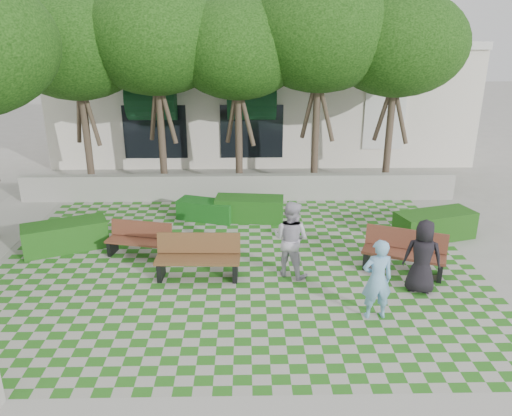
{
  "coord_description": "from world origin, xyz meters",
  "views": [
    {
      "loc": [
        0.25,
        -10.34,
        5.74
      ],
      "look_at": [
        0.5,
        1.5,
        1.4
      ],
      "focal_mm": 35.0,
      "sensor_mm": 36.0,
      "label": 1
    }
  ],
  "objects_px": {
    "hedge_midleft": "(206,210)",
    "person_blue": "(377,279)",
    "person_white": "(291,239)",
    "bench_west": "(139,240)",
    "hedge_west": "(65,236)",
    "hedge_east": "(435,225)",
    "hedge_midright": "(249,209)",
    "bench_east": "(404,253)",
    "bench_mid": "(198,258)",
    "person_dark": "(423,257)"
  },
  "relations": [
    {
      "from": "hedge_midleft",
      "to": "person_blue",
      "type": "relative_size",
      "value": 1.0
    },
    {
      "from": "person_blue",
      "to": "person_white",
      "type": "xyz_separation_m",
      "value": [
        -1.6,
        1.94,
        0.07
      ]
    },
    {
      "from": "bench_west",
      "to": "hedge_west",
      "type": "distance_m",
      "value": 2.14
    },
    {
      "from": "hedge_east",
      "to": "hedge_midright",
      "type": "relative_size",
      "value": 1.07
    },
    {
      "from": "hedge_east",
      "to": "hedge_west",
      "type": "bearing_deg",
      "value": -177.05
    },
    {
      "from": "hedge_midleft",
      "to": "person_white",
      "type": "bearing_deg",
      "value": -58.33
    },
    {
      "from": "hedge_midright",
      "to": "person_white",
      "type": "distance_m",
      "value": 3.85
    },
    {
      "from": "bench_east",
      "to": "person_blue",
      "type": "height_order",
      "value": "person_blue"
    },
    {
      "from": "hedge_midright",
      "to": "hedge_midleft",
      "type": "distance_m",
      "value": 1.35
    },
    {
      "from": "hedge_midright",
      "to": "person_blue",
      "type": "distance_m",
      "value": 6.2
    },
    {
      "from": "bench_mid",
      "to": "hedge_midright",
      "type": "distance_m",
      "value": 3.97
    },
    {
      "from": "person_white",
      "to": "bench_mid",
      "type": "bearing_deg",
      "value": 33.27
    },
    {
      "from": "hedge_midleft",
      "to": "person_blue",
      "type": "bearing_deg",
      "value": -55.47
    },
    {
      "from": "hedge_midleft",
      "to": "person_white",
      "type": "height_order",
      "value": "person_white"
    },
    {
      "from": "person_blue",
      "to": "hedge_midright",
      "type": "bearing_deg",
      "value": -70.66
    },
    {
      "from": "bench_east",
      "to": "person_white",
      "type": "height_order",
      "value": "person_white"
    },
    {
      "from": "hedge_east",
      "to": "hedge_west",
      "type": "relative_size",
      "value": 1.03
    },
    {
      "from": "bench_west",
      "to": "person_dark",
      "type": "xyz_separation_m",
      "value": [
        6.78,
        -2.04,
        0.43
      ]
    },
    {
      "from": "hedge_east",
      "to": "hedge_west",
      "type": "height_order",
      "value": "hedge_east"
    },
    {
      "from": "hedge_midright",
      "to": "person_dark",
      "type": "relative_size",
      "value": 1.22
    },
    {
      "from": "bench_mid",
      "to": "person_white",
      "type": "distance_m",
      "value": 2.27
    },
    {
      "from": "hedge_east",
      "to": "person_white",
      "type": "distance_m",
      "value": 4.85
    },
    {
      "from": "bench_west",
      "to": "hedge_west",
      "type": "height_order",
      "value": "bench_west"
    },
    {
      "from": "bench_mid",
      "to": "bench_west",
      "type": "relative_size",
      "value": 1.14
    },
    {
      "from": "bench_east",
      "to": "hedge_midright",
      "type": "bearing_deg",
      "value": 159.38
    },
    {
      "from": "bench_mid",
      "to": "hedge_midright",
      "type": "xyz_separation_m",
      "value": [
        1.26,
        3.76,
        -0.14
      ]
    },
    {
      "from": "hedge_midright",
      "to": "hedge_east",
      "type": "bearing_deg",
      "value": -16.27
    },
    {
      "from": "bench_west",
      "to": "person_blue",
      "type": "distance_m",
      "value": 6.32
    },
    {
      "from": "person_white",
      "to": "hedge_midleft",
      "type": "bearing_deg",
      "value": -27.12
    },
    {
      "from": "hedge_midleft",
      "to": "bench_east",
      "type": "bearing_deg",
      "value": -35.31
    },
    {
      "from": "bench_west",
      "to": "person_white",
      "type": "height_order",
      "value": "person_white"
    },
    {
      "from": "bench_mid",
      "to": "hedge_midleft",
      "type": "relative_size",
      "value": 1.15
    },
    {
      "from": "bench_east",
      "to": "hedge_west",
      "type": "distance_m",
      "value": 8.91
    },
    {
      "from": "hedge_midright",
      "to": "bench_west",
      "type": "bearing_deg",
      "value": -139.33
    },
    {
      "from": "hedge_midright",
      "to": "person_blue",
      "type": "height_order",
      "value": "person_blue"
    },
    {
      "from": "person_blue",
      "to": "person_white",
      "type": "relative_size",
      "value": 0.93
    },
    {
      "from": "bench_mid",
      "to": "person_blue",
      "type": "xyz_separation_m",
      "value": [
        3.82,
        -1.86,
        0.37
      ]
    },
    {
      "from": "person_white",
      "to": "hedge_west",
      "type": "bearing_deg",
      "value": 16.09
    },
    {
      "from": "bench_mid",
      "to": "bench_east",
      "type": "bearing_deg",
      "value": 4.21
    },
    {
      "from": "bench_east",
      "to": "bench_mid",
      "type": "height_order",
      "value": "bench_mid"
    },
    {
      "from": "person_white",
      "to": "bench_east",
      "type": "bearing_deg",
      "value": -146.42
    },
    {
      "from": "bench_east",
      "to": "person_white",
      "type": "relative_size",
      "value": 1.1
    },
    {
      "from": "bench_mid",
      "to": "person_dark",
      "type": "xyz_separation_m",
      "value": [
        5.12,
        -0.78,
        0.35
      ]
    },
    {
      "from": "hedge_east",
      "to": "person_dark",
      "type": "bearing_deg",
      "value": -115.18
    },
    {
      "from": "hedge_midleft",
      "to": "hedge_west",
      "type": "bearing_deg",
      "value": -149.78
    },
    {
      "from": "hedge_midright",
      "to": "hedge_west",
      "type": "bearing_deg",
      "value": -157.55
    },
    {
      "from": "bench_east",
      "to": "hedge_east",
      "type": "relative_size",
      "value": 0.93
    },
    {
      "from": "bench_west",
      "to": "person_dark",
      "type": "bearing_deg",
      "value": -3.74
    },
    {
      "from": "bench_east",
      "to": "hedge_midleft",
      "type": "distance_m",
      "value": 6.28
    },
    {
      "from": "bench_mid",
      "to": "hedge_midleft",
      "type": "height_order",
      "value": "bench_mid"
    }
  ]
}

